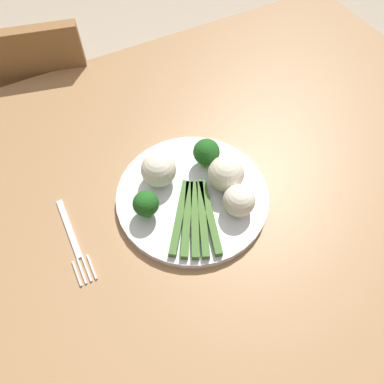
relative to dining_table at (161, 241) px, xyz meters
The scene contains 11 objects.
ground_plane 0.68m from the dining_table, ahead, with size 6.00×6.00×0.02m, color #B7A88E.
dining_table is the anchor object (origin of this frame).
chair 0.63m from the dining_table, 77.20° to the right, with size 0.48×0.48×0.87m.
plate 0.13m from the dining_table, behind, with size 0.26×0.26×0.01m, color white.
asparagus_bundle 0.14m from the dining_table, 135.88° to the left, with size 0.12×0.15×0.01m.
broccoli_front_left 0.20m from the dining_table, 159.10° to the right, with size 0.05×0.05×0.06m.
broccoli_left 0.15m from the dining_table, ahead, with size 0.04×0.04×0.05m.
cauliflower_outer_edge 0.16m from the dining_table, 120.46° to the right, with size 0.06×0.06×0.06m, color silver.
cauliflower_back_right 0.20m from the dining_table, behind, with size 0.06×0.06×0.06m, color silver.
cauliflower_back 0.20m from the dining_table, 152.61° to the left, with size 0.05×0.05×0.05m, color white.
fork 0.18m from the dining_table, ahead, with size 0.03×0.17×0.00m.
Camera 1 is at (0.09, 0.31, 1.32)m, focal length 34.60 mm.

